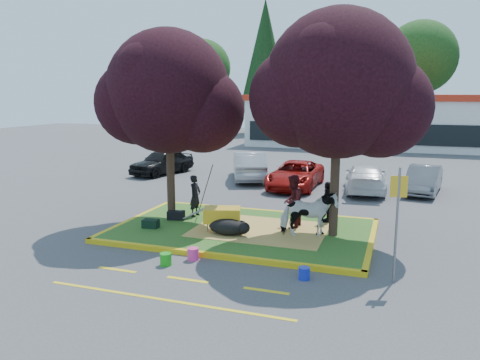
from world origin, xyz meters
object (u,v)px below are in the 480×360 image
(bucket_pink, at_px, (193,254))
(bucket_blue, at_px, (304,273))
(car_black, at_px, (162,162))
(handler, at_px, (195,196))
(cow, at_px, (308,214))
(wheelbarrow, at_px, (223,215))
(bucket_green, at_px, (166,259))
(sign_post, at_px, (397,212))
(car_silver, at_px, (249,166))
(calf, at_px, (227,227))

(bucket_pink, distance_m, bucket_blue, 3.16)
(car_black, bearing_deg, handler, -40.18)
(bucket_blue, bearing_deg, cow, 99.26)
(wheelbarrow, distance_m, car_black, 12.32)
(cow, distance_m, bucket_pink, 3.81)
(cow, xyz_separation_m, bucket_pink, (-2.66, -2.65, -0.69))
(cow, bearing_deg, bucket_green, 113.25)
(sign_post, height_order, car_silver, sign_post)
(wheelbarrow, height_order, car_black, car_black)
(cow, distance_m, calf, 2.55)
(wheelbarrow, xyz_separation_m, bucket_green, (-0.49, -2.92, -0.52))
(wheelbarrow, distance_m, sign_post, 5.76)
(sign_post, distance_m, car_silver, 14.11)
(cow, relative_size, car_black, 0.41)
(calf, distance_m, bucket_pink, 2.05)
(bucket_blue, height_order, car_silver, car_silver)
(calf, distance_m, car_black, 12.71)
(wheelbarrow, bearing_deg, calf, -65.56)
(cow, xyz_separation_m, car_silver, (-4.98, 9.42, -0.12))
(handler, distance_m, bucket_green, 4.61)
(cow, distance_m, bucket_green, 4.60)
(wheelbarrow, xyz_separation_m, car_black, (-7.47, 9.79, 0.01))
(bucket_pink, bearing_deg, wheelbarrow, 90.62)
(cow, height_order, bucket_blue, cow)
(wheelbarrow, distance_m, car_silver, 10.02)
(sign_post, bearing_deg, handler, 137.98)
(wheelbarrow, xyz_separation_m, bucket_pink, (0.02, -2.31, -0.52))
(bucket_green, distance_m, bucket_pink, 0.80)
(wheelbarrow, height_order, bucket_pink, wheelbarrow)
(cow, distance_m, car_silver, 10.66)
(wheelbarrow, relative_size, bucket_blue, 6.78)
(calf, xyz_separation_m, bucket_green, (-0.75, -2.62, -0.24))
(sign_post, bearing_deg, bucket_blue, 179.97)
(handler, bearing_deg, cow, -97.92)
(cow, xyz_separation_m, handler, (-4.31, 1.15, 0.03))
(calf, height_order, sign_post, sign_post)
(cow, xyz_separation_m, calf, (-2.42, -0.63, -0.45))
(wheelbarrow, height_order, sign_post, sign_post)
(bucket_pink, bearing_deg, handler, 113.53)
(bucket_pink, bearing_deg, cow, 44.88)
(car_black, bearing_deg, cow, -28.26)
(sign_post, bearing_deg, bucket_green, 173.57)
(calf, relative_size, car_silver, 0.27)
(wheelbarrow, relative_size, car_silver, 0.46)
(wheelbarrow, bearing_deg, bucket_pink, -106.62)
(bucket_pink, bearing_deg, bucket_green, -130.38)
(car_silver, bearing_deg, handler, 73.22)
(calf, xyz_separation_m, car_black, (-7.73, 10.08, 0.29))
(handler, height_order, bucket_pink, handler)
(bucket_blue, bearing_deg, car_silver, 113.77)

